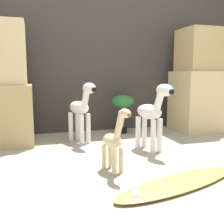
{
  "coord_description": "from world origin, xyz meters",
  "views": [
    {
      "loc": [
        -0.93,
        -1.92,
        0.8
      ],
      "look_at": [
        -0.11,
        0.82,
        0.38
      ],
      "focal_mm": 42.0,
      "sensor_mm": 36.0,
      "label": 1
    }
  ],
  "objects_px": {
    "giraffe_figurine": "(115,140)",
    "zebra_left": "(81,109)",
    "zebra_right": "(152,113)",
    "surfboard": "(178,183)",
    "potted_palm_front": "(123,104)"
  },
  "relations": [
    {
      "from": "giraffe_figurine",
      "to": "potted_palm_front",
      "type": "distance_m",
      "value": 1.43
    },
    {
      "from": "zebra_right",
      "to": "potted_palm_front",
      "type": "relative_size",
      "value": 1.36
    },
    {
      "from": "potted_palm_front",
      "to": "surfboard",
      "type": "xyz_separation_m",
      "value": [
        -0.17,
        -1.71,
        -0.38
      ]
    },
    {
      "from": "zebra_right",
      "to": "surfboard",
      "type": "bearing_deg",
      "value": -102.42
    },
    {
      "from": "zebra_left",
      "to": "giraffe_figurine",
      "type": "xyz_separation_m",
      "value": [
        0.09,
        -1.0,
        -0.13
      ]
    },
    {
      "from": "giraffe_figurine",
      "to": "surfboard",
      "type": "distance_m",
      "value": 0.58
    },
    {
      "from": "zebra_left",
      "to": "potted_palm_front",
      "type": "xyz_separation_m",
      "value": [
        0.62,
        0.33,
        0.0
      ]
    },
    {
      "from": "zebra_right",
      "to": "zebra_left",
      "type": "relative_size",
      "value": 1.0
    },
    {
      "from": "zebra_right",
      "to": "surfboard",
      "type": "distance_m",
      "value": 0.94
    },
    {
      "from": "potted_palm_front",
      "to": "surfboard",
      "type": "bearing_deg",
      "value": -95.51
    },
    {
      "from": "giraffe_figurine",
      "to": "zebra_left",
      "type": "bearing_deg",
      "value": 95.11
    },
    {
      "from": "zebra_left",
      "to": "potted_palm_front",
      "type": "relative_size",
      "value": 1.36
    },
    {
      "from": "zebra_left",
      "to": "surfboard",
      "type": "relative_size",
      "value": 0.61
    },
    {
      "from": "giraffe_figurine",
      "to": "potted_palm_front",
      "type": "height_order",
      "value": "giraffe_figurine"
    },
    {
      "from": "potted_palm_front",
      "to": "zebra_right",
      "type": "bearing_deg",
      "value": -88.6
    }
  ]
}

